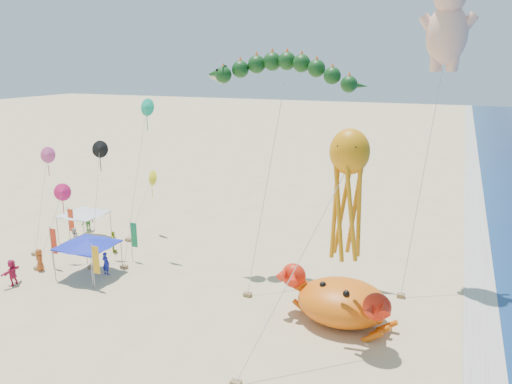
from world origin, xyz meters
TOP-DOWN VIEW (x-y plane):
  - ground at (0.00, 0.00)m, footprint 320.00×320.00m
  - foam_strip at (12.00, 0.00)m, footprint 320.00×320.00m
  - crab_inflatable at (4.45, -0.77)m, footprint 7.08×5.95m
  - dragon_kite at (-1.25, 4.68)m, footprint 10.45×5.91m
  - cherub_kite at (8.44, 7.71)m, footprint 2.65×5.21m
  - octopus_kite at (4.80, -2.45)m, footprint 4.84×7.01m
  - canopy_blue at (-13.50, -0.92)m, footprint 3.78×3.78m
  - canopy_white at (-18.77, 4.81)m, footprint 3.59×3.59m
  - feather_flags at (-14.75, 0.57)m, footprint 8.01×6.06m
  - beachgoers at (-15.73, 1.18)m, footprint 27.23×12.38m
  - small_kites at (-15.51, 3.49)m, footprint 10.30×11.06m

SIDE VIEW (x-z plane):
  - ground at x=0.00m, z-range 0.00..0.00m
  - foam_strip at x=12.00m, z-range 0.01..0.01m
  - beachgoers at x=-15.73m, z-range -0.05..1.84m
  - crab_inflatable at x=4.45m, z-range -0.18..2.92m
  - feather_flags at x=-14.75m, z-range 0.41..3.61m
  - canopy_white at x=-18.77m, z-range 1.09..3.80m
  - canopy_blue at x=-13.50m, z-range 1.09..3.80m
  - small_kites at x=-15.51m, z-range 0.70..12.78m
  - octopus_kite at x=4.80m, z-range 2.90..14.37m
  - dragon_kite at x=-1.25m, z-range 6.29..21.17m
  - cherub_kite at x=8.44m, z-range 7.16..26.66m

